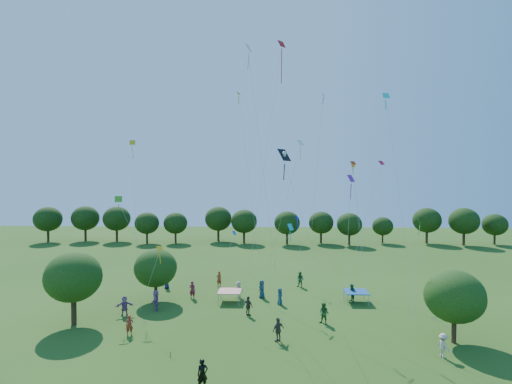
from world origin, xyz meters
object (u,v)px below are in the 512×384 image
object	(u,v)px
near_tree_west	(73,277)
man_in_black	(203,374)
tent_red_stripe	(230,291)
near_tree_east	(455,296)
tent_blue	(356,292)
red_high_kite	(276,89)
pirate_kite	(286,159)
near_tree_north	(156,268)

from	to	relation	value
near_tree_west	man_in_black	distance (m)	16.00
near_tree_west	tent_red_stripe	distance (m)	14.24
near_tree_east	tent_blue	xyz separation A→B (m)	(-5.16, 9.40, -2.42)
tent_blue	red_high_kite	world-z (taller)	red_high_kite
tent_red_stripe	pirate_kite	xyz separation A→B (m)	(5.11, -9.13, 12.49)
near_tree_east	red_high_kite	bearing A→B (deg)	155.51
near_tree_east	tent_blue	distance (m)	11.00
near_tree_east	tent_red_stripe	size ratio (longest dim) A/B	2.45
near_tree_north	pirate_kite	bearing A→B (deg)	-36.30
near_tree_east	near_tree_west	bearing A→B (deg)	175.13
near_tree_west	red_high_kite	xyz separation A→B (m)	(16.70, 3.43, 15.99)
near_tree_north	pirate_kite	xyz separation A→B (m)	(12.44, -9.14, 10.23)
near_tree_east	man_in_black	world-z (taller)	near_tree_east
tent_blue	red_high_kite	distance (m)	20.83
man_in_black	red_high_kite	distance (m)	23.56
near_tree_east	red_high_kite	xyz separation A→B (m)	(-13.09, 5.96, 16.53)
near_tree_west	near_tree_north	bearing A→B (deg)	53.22
near_tree_west	tent_blue	size ratio (longest dim) A/B	2.76
man_in_black	red_high_kite	bearing A→B (deg)	45.83
near_tree_north	tent_red_stripe	xyz separation A→B (m)	(7.33, -0.01, -2.25)
man_in_black	red_high_kite	world-z (taller)	red_high_kite
tent_blue	near_tree_north	bearing A→B (deg)	-179.23
near_tree_west	pirate_kite	world-z (taller)	pirate_kite
man_in_black	red_high_kite	xyz separation A→B (m)	(4.34, 13.08, 19.11)
near_tree_north	red_high_kite	xyz separation A→B (m)	(11.77, -3.18, 16.69)
near_tree_north	near_tree_east	bearing A→B (deg)	-20.19
near_tree_east	tent_red_stripe	bearing A→B (deg)	152.48
pirate_kite	near_tree_north	bearing A→B (deg)	143.70
near_tree_east	red_high_kite	size ratio (longest dim) A/B	0.23
near_tree_east	pirate_kite	xyz separation A→B (m)	(-12.42, 0.00, 10.07)
red_high_kite	tent_red_stripe	bearing A→B (deg)	144.47
tent_red_stripe	man_in_black	size ratio (longest dim) A/B	1.26
tent_blue	red_high_kite	bearing A→B (deg)	-156.54
near_tree_east	pirate_kite	size ratio (longest dim) A/B	0.41
near_tree_east	tent_red_stripe	world-z (taller)	near_tree_east
man_in_black	pirate_kite	bearing A→B (deg)	29.05
near_tree_west	tent_red_stripe	bearing A→B (deg)	28.26
near_tree_west	near_tree_east	size ratio (longest dim) A/B	1.13
tent_red_stripe	pirate_kite	distance (m)	16.29
near_tree_north	pirate_kite	size ratio (longest dim) A/B	0.40
man_in_black	tent_red_stripe	bearing A→B (deg)	64.53
man_in_black	near_tree_east	bearing A→B (deg)	-3.61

